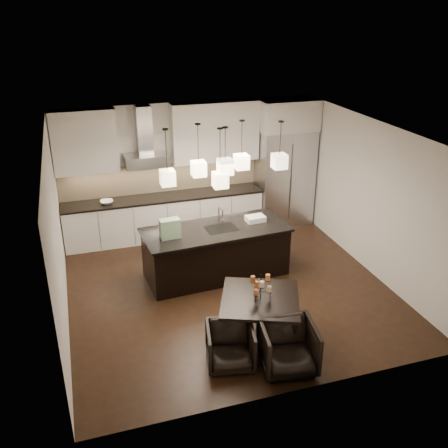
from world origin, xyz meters
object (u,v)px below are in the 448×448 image
object	(u,v)px
island_body	(216,253)
armchair_left	(230,346)
dining_table	(260,317)
refrigerator	(284,177)
armchair_right	(288,347)

from	to	relation	value
island_body	armchair_left	world-z (taller)	island_body
dining_table	island_body	bearing A→B (deg)	114.89
refrigerator	armchair_right	bearing A→B (deg)	-112.81
dining_table	armchair_right	size ratio (longest dim) A/B	1.49
refrigerator	island_body	bearing A→B (deg)	-139.05
armchair_left	island_body	bearing A→B (deg)	89.26
refrigerator	armchair_right	world-z (taller)	refrigerator
dining_table	armchair_left	world-z (taller)	dining_table
island_body	refrigerator	bearing A→B (deg)	37.03
island_body	armchair_left	bearing A→B (deg)	-106.06
dining_table	armchair_left	bearing A→B (deg)	-119.93
dining_table	armchair_right	bearing A→B (deg)	-59.31
island_body	armchair_right	distance (m)	2.80
refrigerator	island_body	distance (m)	2.93
refrigerator	armchair_right	size ratio (longest dim) A/B	2.82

